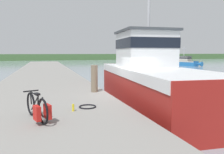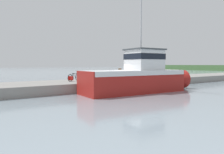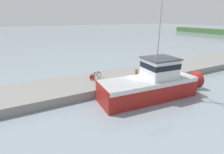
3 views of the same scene
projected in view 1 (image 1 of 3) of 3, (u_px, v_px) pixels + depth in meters
name	position (u px, v px, depth m)	size (l,w,h in m)	color
ground_plane	(126.00, 110.00, 10.46)	(320.00, 320.00, 0.00)	#84939E
dock_pier	(46.00, 107.00, 9.33)	(5.61, 80.00, 0.84)	gray
far_shoreline	(131.00, 57.00, 88.74)	(180.00, 5.00, 2.24)	#426638
fishing_boat_main	(149.00, 77.00, 11.25)	(3.88, 11.40, 11.12)	maroon
boat_blue_far	(183.00, 62.00, 46.16)	(4.16, 8.19, 4.10)	#236BB2
bicycle_touring	(38.00, 108.00, 6.00)	(0.77, 1.68, 0.78)	black
mooring_post	(94.00, 79.00, 10.46)	(0.32, 0.32, 1.29)	#756651
hose_coil	(88.00, 107.00, 7.55)	(0.60, 0.60, 0.05)	black
water_bottle_by_bike	(73.00, 108.00, 7.04)	(0.07, 0.07, 0.24)	yellow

